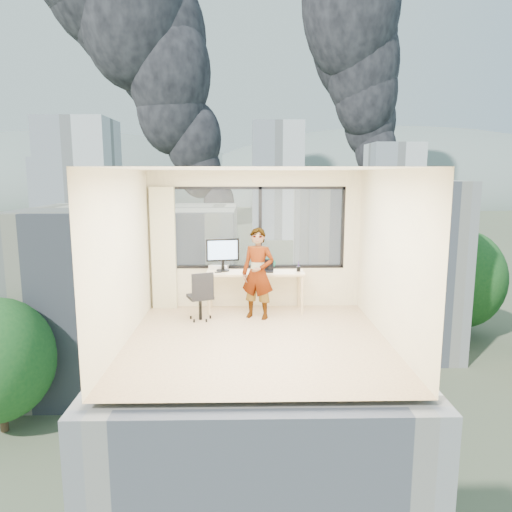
{
  "coord_description": "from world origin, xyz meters",
  "views": [
    {
      "loc": [
        -0.16,
        -6.96,
        2.51
      ],
      "look_at": [
        0.0,
        1.0,
        1.15
      ],
      "focal_mm": 33.3,
      "sensor_mm": 36.0,
      "label": 1
    }
  ],
  "objects_px": {
    "monitor": "(223,255)",
    "handbag": "(269,263)",
    "person": "(258,273)",
    "desk": "(255,291)",
    "chair": "(200,295)",
    "game_console": "(219,267)",
    "laptop": "(265,266)"
  },
  "relations": [
    {
      "from": "chair",
      "to": "handbag",
      "type": "distance_m",
      "value": 1.53
    },
    {
      "from": "chair",
      "to": "laptop",
      "type": "xyz_separation_m",
      "value": [
        1.16,
        0.52,
        0.41
      ]
    },
    {
      "from": "desk",
      "to": "person",
      "type": "bearing_deg",
      "value": -85.33
    },
    {
      "from": "chair",
      "to": "monitor",
      "type": "distance_m",
      "value": 0.95
    },
    {
      "from": "chair",
      "to": "monitor",
      "type": "height_order",
      "value": "monitor"
    },
    {
      "from": "monitor",
      "to": "game_console",
      "type": "height_order",
      "value": "monitor"
    },
    {
      "from": "desk",
      "to": "chair",
      "type": "relative_size",
      "value": 2.03
    },
    {
      "from": "person",
      "to": "laptop",
      "type": "relative_size",
      "value": 4.99
    },
    {
      "from": "desk",
      "to": "game_console",
      "type": "xyz_separation_m",
      "value": [
        -0.68,
        0.26,
        0.42
      ]
    },
    {
      "from": "monitor",
      "to": "laptop",
      "type": "distance_m",
      "value": 0.82
    },
    {
      "from": "monitor",
      "to": "handbag",
      "type": "bearing_deg",
      "value": 1.7
    },
    {
      "from": "laptop",
      "to": "chair",
      "type": "bearing_deg",
      "value": -150.31
    },
    {
      "from": "person",
      "to": "desk",
      "type": "bearing_deg",
      "value": 115.96
    },
    {
      "from": "game_console",
      "to": "chair",
      "type": "bearing_deg",
      "value": -95.9
    },
    {
      "from": "desk",
      "to": "handbag",
      "type": "distance_m",
      "value": 0.6
    },
    {
      "from": "chair",
      "to": "game_console",
      "type": "relative_size",
      "value": 2.63
    },
    {
      "from": "person",
      "to": "game_console",
      "type": "relative_size",
      "value": 4.78
    },
    {
      "from": "desk",
      "to": "game_console",
      "type": "height_order",
      "value": "game_console"
    },
    {
      "from": "desk",
      "to": "monitor",
      "type": "height_order",
      "value": "monitor"
    },
    {
      "from": "desk",
      "to": "handbag",
      "type": "bearing_deg",
      "value": 43.08
    },
    {
      "from": "person",
      "to": "game_console",
      "type": "height_order",
      "value": "person"
    },
    {
      "from": "desk",
      "to": "handbag",
      "type": "height_order",
      "value": "handbag"
    },
    {
      "from": "person",
      "to": "handbag",
      "type": "xyz_separation_m",
      "value": [
        0.22,
        0.71,
        0.05
      ]
    },
    {
      "from": "desk",
      "to": "game_console",
      "type": "relative_size",
      "value": 5.35
    },
    {
      "from": "game_console",
      "to": "handbag",
      "type": "bearing_deg",
      "value": 12.56
    },
    {
      "from": "handbag",
      "to": "laptop",
      "type": "bearing_deg",
      "value": -101.6
    },
    {
      "from": "desk",
      "to": "handbag",
      "type": "xyz_separation_m",
      "value": [
        0.26,
        0.24,
        0.48
      ]
    },
    {
      "from": "monitor",
      "to": "laptop",
      "type": "relative_size",
      "value": 1.9
    },
    {
      "from": "chair",
      "to": "game_console",
      "type": "distance_m",
      "value": 0.94
    },
    {
      "from": "desk",
      "to": "monitor",
      "type": "relative_size",
      "value": 2.94
    },
    {
      "from": "chair",
      "to": "laptop",
      "type": "height_order",
      "value": "laptop"
    },
    {
      "from": "monitor",
      "to": "game_console",
      "type": "distance_m",
      "value": 0.34
    }
  ]
}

